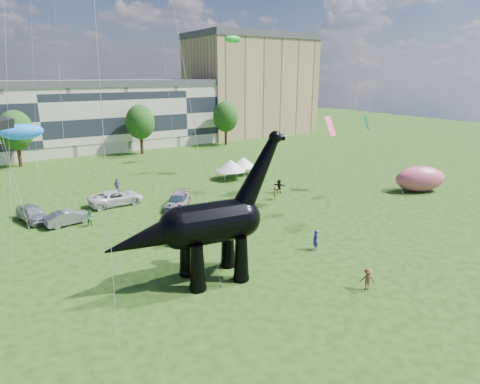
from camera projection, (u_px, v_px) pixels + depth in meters
ground at (291, 292)px, 27.33m from camera, size 220.00×220.00×0.00m
terrace_row at (36, 122)px, 71.67m from camera, size 78.00×11.00×12.00m
apartment_block at (250, 87)px, 97.33m from camera, size 28.00×18.00×22.00m
tree_mid_left at (15, 127)px, 62.25m from camera, size 5.20×5.20×9.44m
tree_mid_right at (140, 119)px, 72.53m from camera, size 5.20×5.20×9.44m
tree_far_right at (226, 114)px, 81.77m from camera, size 5.20×5.20×9.44m
dinosaur_sculpture at (205, 226)px, 27.99m from camera, size 13.33×4.16×10.85m
car_silver at (32, 213)px, 40.26m from camera, size 3.09×5.20×1.66m
car_grey at (68, 217)px, 39.45m from camera, size 4.57×2.19×1.44m
car_white at (116, 198)px, 45.31m from camera, size 6.01×2.84×1.66m
car_dark at (178, 201)px, 44.30m from camera, size 4.85×5.67×1.56m
gazebo_near at (243, 162)px, 58.85m from camera, size 4.57×4.57×2.52m
gazebo_far at (231, 165)px, 55.98m from camera, size 4.59×4.59×2.80m
inflatable_pink at (420, 179)px, 50.32m from camera, size 7.19×5.56×3.22m
visitors at (180, 215)px, 39.63m from camera, size 53.60×35.56×1.85m
kites at (92, 78)px, 43.53m from camera, size 63.53×38.17×28.12m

